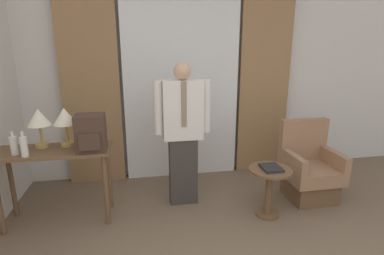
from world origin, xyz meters
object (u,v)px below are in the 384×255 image
(person, at_px, (183,130))
(book, at_px, (271,168))
(table_lamp_left, at_px, (39,119))
(desk, at_px, (55,163))
(bottle_near_edge, at_px, (14,145))
(bottle_by_lamp, at_px, (24,146))
(table_lamp_right, at_px, (65,118))
(backpack, at_px, (91,133))
(armchair, at_px, (309,171))
(side_table, at_px, (269,184))

(person, xyz_separation_m, book, (0.86, -0.48, -0.32))
(table_lamp_left, bearing_deg, desk, -38.14)
(bottle_near_edge, bearing_deg, bottle_by_lamp, -34.71)
(bottle_near_edge, relative_size, person, 0.14)
(table_lamp_left, distance_m, table_lamp_right, 0.25)
(bottle_near_edge, distance_m, backpack, 0.71)
(table_lamp_right, bearing_deg, armchair, -2.22)
(person, distance_m, armchair, 1.62)
(bottle_by_lamp, bearing_deg, table_lamp_left, 72.91)
(armchair, bearing_deg, desk, 179.81)
(side_table, bearing_deg, armchair, 25.40)
(person, height_order, side_table, person)
(person, bearing_deg, bottle_near_edge, -171.98)
(table_lamp_right, distance_m, book, 2.18)
(bottle_near_edge, bearing_deg, book, -5.69)
(table_lamp_left, relative_size, table_lamp_right, 1.00)
(backpack, bearing_deg, bottle_near_edge, 179.56)
(desk, height_order, backpack, backpack)
(person, bearing_deg, table_lamp_right, -177.46)
(person, bearing_deg, armchair, -6.03)
(bottle_by_lamp, relative_size, person, 0.15)
(bottle_by_lamp, distance_m, armchair, 3.11)
(table_lamp_right, xyz_separation_m, backpack, (0.27, -0.18, -0.11))
(person, bearing_deg, bottle_by_lamp, -168.54)
(desk, relative_size, armchair, 1.20)
(armchair, distance_m, side_table, 0.73)
(desk, bearing_deg, side_table, -8.29)
(table_lamp_left, height_order, table_lamp_right, same)
(desk, height_order, side_table, desk)
(bottle_by_lamp, bearing_deg, book, -4.08)
(bottle_near_edge, relative_size, armchair, 0.24)
(bottle_near_edge, xyz_separation_m, bottle_by_lamp, (0.11, -0.08, 0.01))
(backpack, bearing_deg, table_lamp_left, 160.20)
(desk, bearing_deg, book, -8.64)
(bottle_near_edge, xyz_separation_m, person, (1.66, 0.23, -0.00))
(person, bearing_deg, backpack, -165.87)
(table_lamp_right, bearing_deg, book, -11.71)
(table_lamp_left, xyz_separation_m, bottle_by_lamp, (-0.08, -0.26, -0.19))
(armchair, bearing_deg, bottle_by_lamp, -177.13)
(table_lamp_left, distance_m, bottle_near_edge, 0.33)
(bottle_near_edge, bearing_deg, person, 8.02)
(backpack, bearing_deg, desk, 167.21)
(table_lamp_left, relative_size, side_table, 0.73)
(table_lamp_right, distance_m, bottle_near_edge, 0.51)
(table_lamp_left, bearing_deg, side_table, -10.18)
(table_lamp_left, bearing_deg, backpack, -19.80)
(armchair, bearing_deg, table_lamp_left, 177.96)
(bottle_by_lamp, bearing_deg, backpack, 7.09)
(bottle_by_lamp, height_order, book, bottle_by_lamp)
(desk, xyz_separation_m, side_table, (2.20, -0.32, -0.27))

